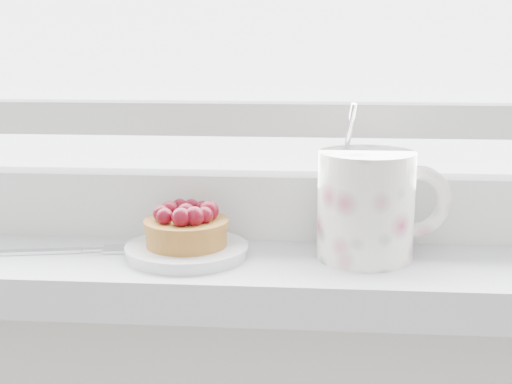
# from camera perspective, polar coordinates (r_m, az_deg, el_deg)

# --- Properties ---
(saucer) EXTENTS (0.12, 0.12, 0.01)m
(saucer) POSITION_cam_1_polar(r_m,az_deg,el_deg) (0.72, -5.56, -4.70)
(saucer) COLOR white
(saucer) RESTS_ON windowsill
(raspberry_tart) EXTENTS (0.08, 0.08, 0.04)m
(raspberry_tart) POSITION_cam_1_polar(r_m,az_deg,el_deg) (0.71, -5.58, -2.75)
(raspberry_tart) COLOR brown
(raspberry_tart) RESTS_ON saucer
(floral_mug) EXTENTS (0.15, 0.11, 0.15)m
(floral_mug) POSITION_cam_1_polar(r_m,az_deg,el_deg) (0.71, 9.06, -0.88)
(floral_mug) COLOR white
(floral_mug) RESTS_ON windowsill
(fork) EXTENTS (0.21, 0.06, 0.00)m
(fork) POSITION_cam_1_polar(r_m,az_deg,el_deg) (0.76, -15.06, -4.56)
(fork) COLOR silver
(fork) RESTS_ON windowsill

